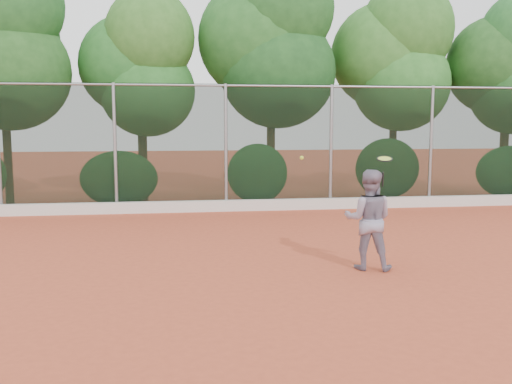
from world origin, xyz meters
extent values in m
plane|color=#B6472A|center=(0.00, 0.00, 0.00)|extent=(80.00, 80.00, 0.00)
cube|color=beige|center=(0.00, 6.82, 0.15)|extent=(24.00, 0.20, 0.30)
imported|color=gray|center=(1.80, 0.27, 0.84)|extent=(0.99, 0.88, 1.69)
cube|color=black|center=(0.00, 7.00, 1.75)|extent=(24.00, 0.01, 3.50)
cylinder|color=gray|center=(0.00, 7.00, 3.45)|extent=(24.00, 0.06, 0.06)
cylinder|color=gray|center=(-3.00, 7.00, 1.75)|extent=(0.09, 0.09, 3.50)
cylinder|color=gray|center=(0.00, 7.00, 1.75)|extent=(0.09, 0.09, 3.50)
cylinder|color=gray|center=(3.00, 7.00, 1.75)|extent=(0.09, 0.09, 3.50)
cylinder|color=gray|center=(6.00, 7.00, 1.75)|extent=(0.09, 0.09, 3.50)
cylinder|color=#452F1A|center=(-6.30, 8.90, 1.45)|extent=(0.24, 0.24, 2.90)
ellipsoid|color=#326B28|center=(-6.10, 8.80, 3.90)|extent=(3.50, 2.90, 3.40)
ellipsoid|color=#2A702B|center=(-6.00, 8.70, 5.80)|extent=(3.10, 2.60, 3.20)
cylinder|color=#412E19|center=(-2.40, 9.30, 1.20)|extent=(0.28, 0.28, 2.40)
ellipsoid|color=#215D1F|center=(-2.20, 9.20, 3.40)|extent=(2.90, 2.40, 2.80)
ellipsoid|color=#1E591F|center=(-2.70, 9.50, 4.20)|extent=(3.20, 2.70, 3.10)
ellipsoid|color=#2C5E20|center=(-2.10, 9.00, 5.00)|extent=(2.70, 2.30, 2.90)
cylinder|color=#48301B|center=(1.60, 9.00, 1.50)|extent=(0.26, 0.26, 3.00)
ellipsoid|color=#256024|center=(1.80, 8.90, 4.00)|extent=(3.60, 3.00, 3.50)
ellipsoid|color=#32772D|center=(1.30, 9.20, 5.00)|extent=(3.90, 3.20, 3.80)
ellipsoid|color=#2A6B28|center=(1.90, 8.80, 5.90)|extent=(3.20, 2.70, 3.30)
cylinder|color=#462C1B|center=(5.70, 9.20, 1.35)|extent=(0.24, 0.24, 2.70)
ellipsoid|color=#266322|center=(5.90, 9.10, 3.70)|extent=(3.20, 2.70, 3.10)
ellipsoid|color=#2A6121|center=(5.40, 9.40, 4.60)|extent=(3.50, 2.90, 3.40)
ellipsoid|color=#285C1F|center=(6.00, 9.00, 5.40)|extent=(3.00, 2.50, 3.10)
cylinder|color=#3F2C18|center=(9.40, 8.80, 1.25)|extent=(0.28, 0.28, 2.50)
ellipsoid|color=#2F6626|center=(9.10, 9.00, 4.30)|extent=(3.30, 2.80, 3.20)
ellipsoid|color=#2D6426|center=(-3.00, 7.80, 0.85)|extent=(2.20, 1.16, 1.60)
ellipsoid|color=#2C742C|center=(1.00, 7.80, 0.95)|extent=(1.80, 1.04, 1.76)
ellipsoid|color=#2A5E23|center=(5.00, 7.80, 1.05)|extent=(2.00, 1.10, 1.84)
ellipsoid|color=#2A6D29|center=(9.00, 7.80, 0.90)|extent=(2.16, 1.12, 1.64)
cylinder|color=black|center=(2.02, 0.25, 1.52)|extent=(0.06, 0.11, 0.26)
torus|color=black|center=(2.02, 0.19, 1.87)|extent=(0.32, 0.32, 0.09)
cylinder|color=#BAD03D|center=(2.02, 0.19, 1.87)|extent=(0.27, 0.27, 0.07)
sphere|color=#C7DB31|center=(0.65, 0.27, 1.89)|extent=(0.06, 0.06, 0.06)
camera|label=1|loc=(-1.38, -8.78, 2.48)|focal=40.00mm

